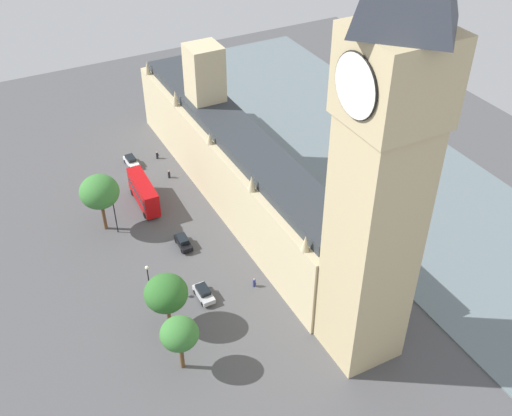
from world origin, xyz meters
The scene contains 16 objects.
ground_plane centered at (0.00, 0.00, 0.00)m, with size 135.98×135.98×0.00m, color #4C4C4F.
river_thames centered at (-30.27, 0.00, 0.12)m, with size 33.79×122.38×0.25m, color slate.
parliament_building centered at (-1.99, -0.94, 7.23)m, with size 10.27×65.98×23.79m.
clock_tower centered at (-1.50, 37.26, 32.02)m, with size 9.51×9.51×61.82m.
car_white_leading centered at (11.15, -18.80, 0.89)m, with size 2.00×4.31×1.74m.
double_decker_bus_trailing centered at (13.07, -5.63, 2.63)m, with size 2.90×10.57×4.75m.
car_black_kerbside centered at (11.37, 7.89, 0.89)m, with size 1.86×4.33×1.74m.
car_silver_opposite_hall centered at (13.08, 19.88, 0.89)m, with size 1.94×4.28×1.74m.
pedestrian_corner centered at (5.98, -18.69, 0.69)m, with size 0.62×0.53×1.53m.
pedestrian_midblock centered at (6.33, -11.42, 0.69)m, with size 0.63×0.64×1.53m.
pedestrian_under_trees centered at (5.54, 21.18, 0.67)m, with size 0.43×0.53×1.50m.
plane_tree_by_river_gate centered at (21.03, -2.24, 7.41)m, with size 6.32×6.32×10.13m.
plane_tree_far_end centered at (19.33, 22.46, 5.99)m, with size 5.89×5.89×8.52m.
plane_tree_near_tower centered at (20.45, 30.00, 6.19)m, with size 4.86×4.86×8.31m.
street_lamp_slot_10 centered at (19.58, -0.39, 4.53)m, with size 0.56×0.56×6.51m.
street_lamp_slot_11 centered at (19.72, 15.76, 3.95)m, with size 0.56×0.56×5.57m.
Camera 1 is at (35.51, 79.18, 63.74)m, focal length 42.98 mm.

